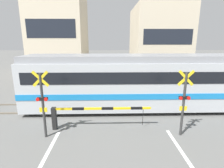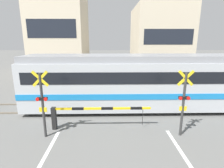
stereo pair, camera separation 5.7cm
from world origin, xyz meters
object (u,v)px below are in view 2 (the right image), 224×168
object	(u,v)px
crossing_signal_right	(184,101)
commuter_train	(169,80)
crossing_barrier_near	(82,113)
crossing_barrier_far	(131,85)
pedestrian	(115,79)
crossing_signal_left	(42,102)

from	to	relation	value
crossing_signal_right	commuter_train	bearing A→B (deg)	81.46
crossing_barrier_near	crossing_barrier_far	xyz separation A→B (m)	(2.95, 5.20, 0.00)
crossing_barrier_near	pedestrian	size ratio (longest dim) A/B	2.98
commuter_train	crossing_barrier_near	bearing A→B (deg)	-152.42
commuter_train	crossing_signal_right	xyz separation A→B (m)	(-0.49, -3.29, -0.15)
commuter_train	pedestrian	xyz separation A→B (m)	(-3.13, 4.35, -0.88)
crossing_barrier_far	crossing_signal_left	bearing A→B (deg)	-127.26
commuter_train	crossing_barrier_far	size ratio (longest dim) A/B	3.70
crossing_signal_left	pedestrian	world-z (taller)	crossing_signal_left
crossing_barrier_near	commuter_train	bearing A→B (deg)	27.58
crossing_barrier_far	crossing_barrier_near	bearing A→B (deg)	-119.58
crossing_signal_left	crossing_signal_right	world-z (taller)	same
commuter_train	crossing_barrier_near	xyz separation A→B (m)	(-4.97, -2.60, -0.96)
crossing_barrier_far	crossing_signal_right	size ratio (longest dim) A/B	1.58
commuter_train	crossing_barrier_far	bearing A→B (deg)	127.89
pedestrian	crossing_barrier_far	bearing A→B (deg)	-57.61
crossing_barrier_far	pedestrian	distance (m)	2.08
crossing_barrier_near	crossing_signal_left	world-z (taller)	crossing_signal_left
crossing_barrier_near	pedestrian	bearing A→B (deg)	75.18
commuter_train	crossing_signal_left	world-z (taller)	commuter_train
crossing_barrier_far	crossing_signal_left	world-z (taller)	crossing_signal_left
crossing_barrier_near	crossing_signal_left	size ratio (longest dim) A/B	1.58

